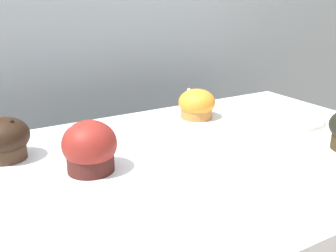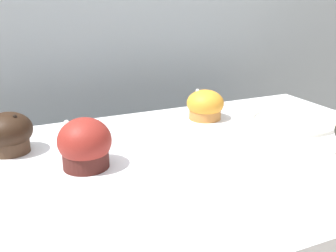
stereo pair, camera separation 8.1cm
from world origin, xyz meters
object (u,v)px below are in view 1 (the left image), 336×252
at_px(muffin_back_right, 4,139).
at_px(muffin_back_left, 197,105).
at_px(muffin_front_center, 90,148).
at_px(serving_plate, 283,118).

bearing_deg(muffin_back_right, muffin_back_left, 4.00).
height_order(muffin_front_center, muffin_back_left, muffin_front_center).
relative_size(muffin_front_center, muffin_back_right, 1.03).
bearing_deg(serving_plate, muffin_back_right, 172.04).
distance_m(muffin_front_center, muffin_back_left, 0.38).
distance_m(muffin_back_right, serving_plate, 0.65).
height_order(muffin_front_center, muffin_back_right, muffin_front_center).
bearing_deg(serving_plate, muffin_front_center, -175.32).
distance_m(muffin_front_center, muffin_back_right, 0.18).
bearing_deg(muffin_back_right, serving_plate, -7.96).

